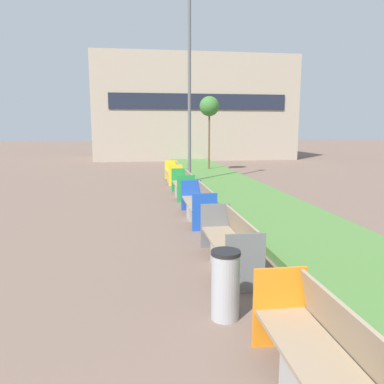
{
  "coord_description": "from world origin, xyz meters",
  "views": [
    {
      "loc": [
        -0.63,
        0.4,
        2.47
      ],
      "look_at": [
        0.9,
        11.47,
        0.6
      ],
      "focal_mm": 35.0,
      "sensor_mm": 36.0,
      "label": 1
    }
  ],
  "objects_px": {
    "bench_orange_frame": "(324,370)",
    "bench_green_frame": "(183,187)",
    "bench_grey_frame": "(230,247)",
    "street_lamp_post": "(189,80)",
    "bench_blue_frame": "(199,206)",
    "bench_yellow_frame": "(174,174)",
    "litter_bin": "(225,285)",
    "sapling_tree_far": "(209,107)"
  },
  "relations": [
    {
      "from": "sapling_tree_far",
      "to": "litter_bin",
      "type": "bearing_deg",
      "value": -99.74
    },
    {
      "from": "bench_grey_frame",
      "to": "bench_yellow_frame",
      "type": "distance_m",
      "value": 11.27
    },
    {
      "from": "bench_yellow_frame",
      "to": "street_lamp_post",
      "type": "relative_size",
      "value": 0.29
    },
    {
      "from": "sapling_tree_far",
      "to": "bench_orange_frame",
      "type": "bearing_deg",
      "value": -97.39
    },
    {
      "from": "bench_grey_frame",
      "to": "bench_blue_frame",
      "type": "height_order",
      "value": "same"
    },
    {
      "from": "bench_grey_frame",
      "to": "bench_blue_frame",
      "type": "relative_size",
      "value": 0.94
    },
    {
      "from": "bench_yellow_frame",
      "to": "sapling_tree_far",
      "type": "bearing_deg",
      "value": 59.42
    },
    {
      "from": "bench_yellow_frame",
      "to": "litter_bin",
      "type": "bearing_deg",
      "value": -92.23
    },
    {
      "from": "bench_orange_frame",
      "to": "bench_grey_frame",
      "type": "height_order",
      "value": "same"
    },
    {
      "from": "bench_green_frame",
      "to": "bench_grey_frame",
      "type": "bearing_deg",
      "value": -90.0
    },
    {
      "from": "bench_green_frame",
      "to": "litter_bin",
      "type": "distance_m",
      "value": 9.17
    },
    {
      "from": "bench_grey_frame",
      "to": "bench_yellow_frame",
      "type": "height_order",
      "value": "same"
    },
    {
      "from": "bench_blue_frame",
      "to": "bench_green_frame",
      "type": "distance_m",
      "value": 3.64
    },
    {
      "from": "bench_blue_frame",
      "to": "bench_grey_frame",
      "type": "bearing_deg",
      "value": -90.03
    },
    {
      "from": "bench_grey_frame",
      "to": "sapling_tree_far",
      "type": "height_order",
      "value": "sapling_tree_far"
    },
    {
      "from": "bench_grey_frame",
      "to": "street_lamp_post",
      "type": "distance_m",
      "value": 11.07
    },
    {
      "from": "bench_grey_frame",
      "to": "street_lamp_post",
      "type": "relative_size",
      "value": 0.28
    },
    {
      "from": "bench_grey_frame",
      "to": "litter_bin",
      "type": "bearing_deg",
      "value": -105.4
    },
    {
      "from": "bench_orange_frame",
      "to": "bench_yellow_frame",
      "type": "xyz_separation_m",
      "value": [
        0.0,
        14.82,
        0.01
      ]
    },
    {
      "from": "bench_orange_frame",
      "to": "bench_yellow_frame",
      "type": "height_order",
      "value": "same"
    },
    {
      "from": "bench_blue_frame",
      "to": "litter_bin",
      "type": "relative_size",
      "value": 2.68
    },
    {
      "from": "bench_grey_frame",
      "to": "bench_green_frame",
      "type": "height_order",
      "value": "same"
    },
    {
      "from": "street_lamp_post",
      "to": "sapling_tree_far",
      "type": "relative_size",
      "value": 1.92
    },
    {
      "from": "bench_blue_frame",
      "to": "bench_green_frame",
      "type": "relative_size",
      "value": 1.09
    },
    {
      "from": "bench_orange_frame",
      "to": "bench_green_frame",
      "type": "bearing_deg",
      "value": 89.99
    },
    {
      "from": "bench_blue_frame",
      "to": "litter_bin",
      "type": "height_order",
      "value": "bench_blue_frame"
    },
    {
      "from": "bench_orange_frame",
      "to": "bench_grey_frame",
      "type": "xyz_separation_m",
      "value": [
        0.0,
        3.55,
        0.01
      ]
    },
    {
      "from": "bench_orange_frame",
      "to": "litter_bin",
      "type": "distance_m",
      "value": 1.79
    },
    {
      "from": "bench_grey_frame",
      "to": "litter_bin",
      "type": "xyz_separation_m",
      "value": [
        -0.51,
        -1.85,
        0.09
      ]
    },
    {
      "from": "bench_orange_frame",
      "to": "sapling_tree_far",
      "type": "xyz_separation_m",
      "value": [
        2.46,
        18.97,
        3.39
      ]
    },
    {
      "from": "bench_grey_frame",
      "to": "litter_bin",
      "type": "relative_size",
      "value": 2.5
    },
    {
      "from": "bench_blue_frame",
      "to": "bench_green_frame",
      "type": "height_order",
      "value": "same"
    },
    {
      "from": "bench_blue_frame",
      "to": "bench_yellow_frame",
      "type": "distance_m",
      "value": 7.59
    },
    {
      "from": "street_lamp_post",
      "to": "bench_orange_frame",
      "type": "bearing_deg",
      "value": -92.55
    },
    {
      "from": "bench_orange_frame",
      "to": "bench_blue_frame",
      "type": "relative_size",
      "value": 0.83
    },
    {
      "from": "bench_yellow_frame",
      "to": "bench_blue_frame",
      "type": "bearing_deg",
      "value": -90.0
    },
    {
      "from": "bench_orange_frame",
      "to": "sapling_tree_far",
      "type": "relative_size",
      "value": 0.47
    },
    {
      "from": "bench_yellow_frame",
      "to": "bench_grey_frame",
      "type": "bearing_deg",
      "value": -90.01
    },
    {
      "from": "bench_green_frame",
      "to": "bench_yellow_frame",
      "type": "distance_m",
      "value": 3.95
    },
    {
      "from": "bench_grey_frame",
      "to": "bench_green_frame",
      "type": "xyz_separation_m",
      "value": [
        -0.0,
        7.31,
        -0.0
      ]
    },
    {
      "from": "litter_bin",
      "to": "street_lamp_post",
      "type": "height_order",
      "value": "street_lamp_post"
    },
    {
      "from": "bench_green_frame",
      "to": "bench_blue_frame",
      "type": "bearing_deg",
      "value": -89.96
    }
  ]
}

